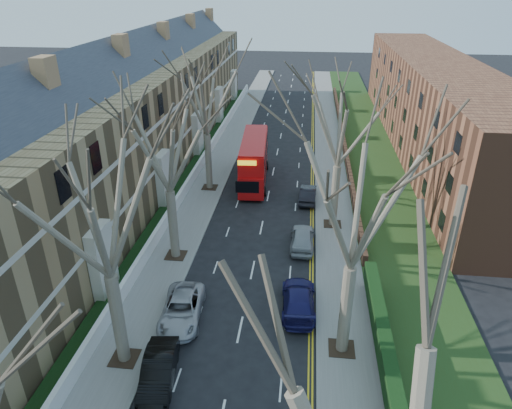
% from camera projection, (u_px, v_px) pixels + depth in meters
% --- Properties ---
extents(pavement_left, '(3.00, 102.00, 0.12)m').
position_uv_depth(pavement_left, '(226.00, 149.00, 53.42)').
color(pavement_left, slate).
rests_on(pavement_left, ground).
extents(pavement_right, '(3.00, 102.00, 0.12)m').
position_uv_depth(pavement_right, '(330.00, 153.00, 52.20)').
color(pavement_right, slate).
rests_on(pavement_right, ground).
extents(terrace_left, '(9.70, 78.00, 13.60)m').
position_uv_depth(terrace_left, '(134.00, 121.00, 44.65)').
color(terrace_left, olive).
rests_on(terrace_left, ground).
extents(flats_right, '(13.97, 54.00, 10.00)m').
position_uv_depth(flats_right, '(432.00, 105.00, 52.40)').
color(flats_right, brown).
rests_on(flats_right, ground).
extents(front_wall_left, '(0.30, 78.00, 1.00)m').
position_uv_depth(front_wall_left, '(197.00, 170.00, 46.23)').
color(front_wall_left, white).
rests_on(front_wall_left, ground).
extents(grass_verge_right, '(6.00, 102.00, 0.06)m').
position_uv_depth(grass_verge_right, '(370.00, 154.00, 51.70)').
color(grass_verge_right, '#253C16').
rests_on(grass_verge_right, ground).
extents(tree_left_mid, '(10.50, 10.50, 14.71)m').
position_uv_depth(tree_left_mid, '(97.00, 197.00, 19.81)').
color(tree_left_mid, '#736552').
rests_on(tree_left_mid, ground).
extents(tree_left_far, '(10.15, 10.15, 14.22)m').
position_uv_depth(tree_left_far, '(165.00, 134.00, 28.84)').
color(tree_left_far, '#736552').
rests_on(tree_left_far, ground).
extents(tree_left_dist, '(10.50, 10.50, 14.71)m').
position_uv_depth(tree_left_dist, '(205.00, 88.00, 39.37)').
color(tree_left_dist, '#736552').
rests_on(tree_left_dist, ground).
extents(tree_right_mid, '(10.50, 10.50, 14.71)m').
position_uv_depth(tree_right_mid, '(359.00, 190.00, 20.43)').
color(tree_right_mid, '#736552').
rests_on(tree_right_mid, ground).
extents(tree_right_far, '(10.15, 10.15, 14.22)m').
position_uv_depth(tree_right_far, '(342.00, 114.00, 33.02)').
color(tree_right_far, '#736552').
rests_on(tree_right_far, ground).
extents(double_decker_bus, '(3.05, 10.27, 4.27)m').
position_uv_depth(double_decker_bus, '(254.00, 162.00, 44.24)').
color(double_decker_bus, '#BA0D0D').
rests_on(double_decker_bus, ground).
extents(car_left_mid, '(2.05, 4.47, 1.42)m').
position_uv_depth(car_left_mid, '(159.00, 371.00, 22.49)').
color(car_left_mid, black).
rests_on(car_left_mid, ground).
extents(car_left_far, '(2.67, 5.09, 1.37)m').
position_uv_depth(car_left_far, '(182.00, 309.00, 26.70)').
color(car_left_far, '#A5A5AA').
rests_on(car_left_far, ground).
extents(car_right_near, '(2.19, 4.95, 1.41)m').
position_uv_depth(car_right_near, '(298.00, 299.00, 27.47)').
color(car_right_near, '#18164F').
rests_on(car_right_near, ground).
extents(car_right_mid, '(1.78, 4.34, 1.48)m').
position_uv_depth(car_right_mid, '(302.00, 238.00, 33.89)').
color(car_right_mid, '#909498').
rests_on(car_right_mid, ground).
extents(car_right_far, '(1.60, 4.11, 1.33)m').
position_uv_depth(car_right_far, '(308.00, 194.00, 40.93)').
color(car_right_far, black).
rests_on(car_right_far, ground).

